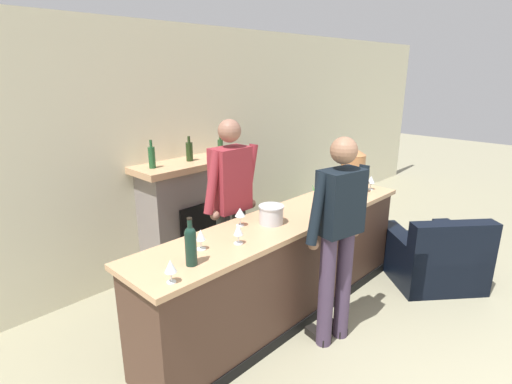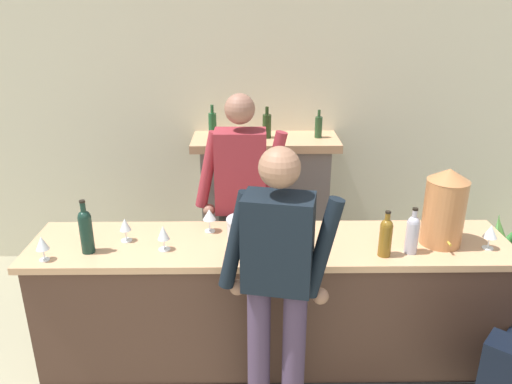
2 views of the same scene
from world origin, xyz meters
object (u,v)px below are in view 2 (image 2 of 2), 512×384
at_px(potted_plant_corner, 509,250).
at_px(ice_bucket_steel, 244,230).
at_px(wine_bottle_rose_blush, 86,229).
at_px(wine_glass_by_dispenser, 125,225).
at_px(wine_glass_front_right, 491,232).
at_px(copper_dispenser, 445,207).
at_px(wine_bottle_chardonnay_pale, 386,236).
at_px(wine_glass_near_bucket, 42,244).
at_px(person_customer, 277,288).
at_px(wine_bottle_riesling_slim, 412,233).
at_px(wine_glass_front_left, 163,234).
at_px(fireplace_stone, 265,204).
at_px(wine_glass_back_row, 209,215).
at_px(person_bartender, 241,206).

distance_m(potted_plant_corner, ice_bucket_steel, 2.67).
relative_size(wine_bottle_rose_blush, wine_glass_by_dispenser, 2.16).
bearing_deg(wine_glass_front_right, ice_bucket_steel, 175.83).
relative_size(copper_dispenser, wine_bottle_chardonnay_pale, 1.72).
distance_m(ice_bucket_steel, wine_bottle_chardonnay_pale, 0.88).
distance_m(wine_bottle_chardonnay_pale, wine_glass_near_bucket, 2.04).
bearing_deg(wine_glass_near_bucket, person_customer, -13.54).
bearing_deg(wine_bottle_chardonnay_pale, wine_bottle_riesling_slim, 12.12).
relative_size(wine_bottle_chardonnay_pale, wine_glass_by_dispenser, 1.85).
bearing_deg(ice_bucket_steel, wine_bottle_chardonnay_pale, -12.63).
bearing_deg(copper_dispenser, wine_bottle_chardonnay_pale, -158.43).
height_order(wine_glass_by_dispenser, wine_glass_front_left, wine_glass_front_left).
relative_size(wine_glass_front_right, wine_glass_front_left, 0.96).
height_order(copper_dispenser, wine_bottle_rose_blush, copper_dispenser).
relative_size(fireplace_stone, person_customer, 0.89).
xyz_separation_m(fireplace_stone, wine_glass_front_left, (-0.67, -1.51, 0.44)).
relative_size(wine_glass_front_right, wine_glass_by_dispenser, 1.00).
bearing_deg(wine_bottle_rose_blush, wine_glass_by_dispenser, 36.39).
distance_m(ice_bucket_steel, wine_bottle_rose_blush, 0.96).
bearing_deg(wine_glass_near_bucket, wine_glass_back_row, 21.53).
distance_m(wine_glass_near_bucket, wine_glass_by_dispenser, 0.50).
bearing_deg(wine_glass_back_row, fireplace_stone, 72.05).
relative_size(person_customer, wine_glass_by_dispenser, 11.28).
height_order(wine_bottle_chardonnay_pale, wine_bottle_riesling_slim, wine_bottle_riesling_slim).
bearing_deg(wine_glass_front_left, wine_bottle_rose_blush, -177.20).
xyz_separation_m(potted_plant_corner, wine_bottle_chardonnay_pale, (-1.49, -1.24, 0.77)).
bearing_deg(potted_plant_corner, person_customer, -143.34).
distance_m(ice_bucket_steel, wine_glass_by_dispenser, 0.75).
relative_size(person_customer, wine_glass_back_row, 11.10).
bearing_deg(wine_glass_by_dispenser, person_bartender, 32.49).
distance_m(copper_dispenser, wine_glass_front_right, 0.32).
bearing_deg(copper_dispenser, person_customer, -153.83).
relative_size(fireplace_stone, wine_glass_front_left, 9.68).
relative_size(person_bartender, wine_bottle_chardonnay_pale, 6.33).
height_order(wine_bottle_chardonnay_pale, wine_glass_front_left, wine_bottle_chardonnay_pale).
distance_m(wine_glass_near_bucket, wine_glass_back_row, 1.03).
bearing_deg(potted_plant_corner, wine_glass_front_left, -157.87).
relative_size(wine_bottle_rose_blush, wine_glass_front_left, 2.09).
distance_m(potted_plant_corner, wine_bottle_chardonnay_pale, 2.09).
xyz_separation_m(wine_glass_back_row, wine_glass_front_right, (1.75, -0.26, -0.01)).
bearing_deg(wine_glass_front_right, wine_bottle_rose_blush, -179.66).
distance_m(wine_glass_back_row, wine_glass_by_dispenser, 0.54).
height_order(person_customer, wine_bottle_rose_blush, person_customer).
relative_size(fireplace_stone, potted_plant_corner, 2.13).
relative_size(fireplace_stone, person_bartender, 0.86).
relative_size(potted_plant_corner, copper_dispenser, 1.49).
height_order(person_customer, wine_glass_near_bucket, person_customer).
relative_size(wine_bottle_riesling_slim, wine_glass_near_bucket, 1.89).
distance_m(wine_bottle_chardonnay_pale, wine_glass_front_left, 1.35).
bearing_deg(wine_bottle_riesling_slim, wine_glass_back_row, 166.25).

